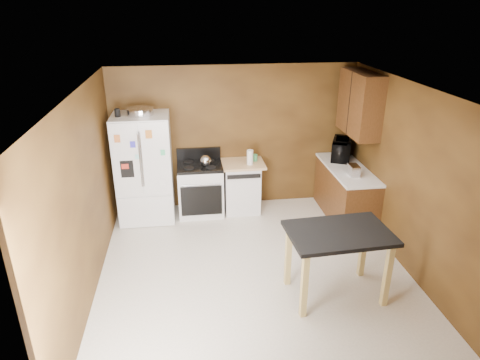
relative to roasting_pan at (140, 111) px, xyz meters
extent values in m
plane|color=silver|center=(1.54, -1.89, -1.85)|extent=(4.50, 4.50, 0.00)
plane|color=white|center=(1.54, -1.89, 0.65)|extent=(4.50, 4.50, 0.00)
plane|color=brown|center=(1.54, 0.36, -0.60)|extent=(4.20, 0.00, 4.20)
plane|color=brown|center=(1.54, -4.14, -0.60)|extent=(4.20, 0.00, 4.20)
plane|color=brown|center=(-0.56, -1.89, -0.60)|extent=(0.00, 4.50, 4.50)
plane|color=brown|center=(3.64, -1.89, -0.60)|extent=(0.00, 4.50, 4.50)
cylinder|color=silver|center=(0.00, 0.00, 0.00)|extent=(0.43, 0.43, 0.11)
cylinder|color=black|center=(-0.34, -0.08, 0.01)|extent=(0.08, 0.08, 0.13)
sphere|color=silver|center=(1.00, -0.05, -0.86)|extent=(0.19, 0.19, 0.19)
cylinder|color=white|center=(1.75, -0.04, -0.84)|extent=(0.14, 0.14, 0.25)
cylinder|color=#44B26B|center=(1.86, 0.13, -0.91)|extent=(0.13, 0.13, 0.11)
cube|color=silver|center=(3.30, -0.77, -0.87)|extent=(0.15, 0.24, 0.17)
imported|color=black|center=(3.38, 0.01, -0.79)|extent=(0.59, 0.68, 0.32)
cube|color=white|center=(-0.01, -0.01, -0.95)|extent=(0.90, 0.75, 1.80)
cube|color=white|center=(-0.24, -0.40, -0.67)|extent=(0.43, 0.02, 1.20)
cube|color=white|center=(0.21, -0.40, -0.67)|extent=(0.43, 0.02, 1.20)
cube|color=white|center=(-0.01, -0.40, -1.57)|extent=(0.88, 0.02, 0.54)
cube|color=black|center=(-0.24, -0.41, -0.80)|extent=(0.20, 0.01, 0.28)
cylinder|color=silver|center=(-0.03, -0.43, -0.65)|extent=(0.02, 0.02, 0.90)
cylinder|color=silver|center=(0.00, -0.43, -0.65)|extent=(0.02, 0.02, 0.90)
cube|color=orange|center=(-0.33, -0.43, -0.30)|extent=(0.09, 0.00, 0.12)
cube|color=#3832D7|center=(-0.11, -0.43, -0.40)|extent=(0.08, 0.00, 0.10)
cube|color=orange|center=(0.14, -0.43, -0.25)|extent=(0.10, 0.00, 0.13)
cube|color=#47C883|center=(0.33, -0.43, -0.55)|extent=(0.07, 0.00, 0.09)
cube|color=red|center=(-0.26, -0.43, -0.75)|extent=(0.11, 0.00, 0.08)
cube|color=white|center=(0.29, -0.43, -1.05)|extent=(0.09, 0.00, 0.10)
cube|color=#95E0DB|center=(-0.06, -0.43, -0.60)|extent=(0.07, 0.00, 0.07)
cube|color=white|center=(0.90, 0.04, -1.43)|extent=(0.76, 0.65, 0.85)
cube|color=black|center=(0.90, 0.04, -0.98)|extent=(0.76, 0.65, 0.05)
cube|color=black|center=(0.90, 0.33, -0.85)|extent=(0.76, 0.06, 0.20)
cube|color=black|center=(0.90, -0.30, -1.47)|extent=(0.68, 0.02, 0.52)
cylinder|color=silver|center=(0.90, -0.31, -1.18)|extent=(0.62, 0.02, 0.02)
cylinder|color=black|center=(0.72, 0.20, -0.95)|extent=(0.17, 0.17, 0.02)
cylinder|color=black|center=(1.08, 0.20, -0.95)|extent=(0.17, 0.17, 0.02)
cylinder|color=black|center=(0.72, -0.12, -0.95)|extent=(0.17, 0.17, 0.02)
cylinder|color=black|center=(1.08, -0.12, -0.95)|extent=(0.17, 0.17, 0.02)
cube|color=white|center=(1.62, 0.06, -1.43)|extent=(0.60, 0.60, 0.85)
cube|color=black|center=(1.62, -0.25, -1.09)|extent=(0.56, 0.02, 0.07)
cube|color=tan|center=(1.62, 0.06, -0.98)|extent=(0.78, 0.62, 0.04)
cube|color=brown|center=(3.34, -0.44, -1.42)|extent=(0.60, 1.55, 0.86)
cube|color=white|center=(3.34, -0.44, -0.97)|extent=(0.63, 1.58, 0.04)
cube|color=brown|center=(3.46, -0.34, 0.10)|extent=(0.35, 1.05, 1.00)
cube|color=black|center=(3.29, -0.34, 0.10)|extent=(0.01, 0.01, 1.00)
cube|color=black|center=(2.46, -2.47, -0.97)|extent=(1.27, 0.89, 0.05)
cube|color=tan|center=(1.93, -2.18, -1.41)|extent=(0.08, 0.08, 0.88)
cube|color=tan|center=(2.96, -2.12, -1.41)|extent=(0.08, 0.08, 0.88)
cube|color=tan|center=(1.96, -2.82, -1.41)|extent=(0.08, 0.08, 0.88)
cube|color=tan|center=(3.00, -2.76, -1.41)|extent=(0.08, 0.08, 0.88)
camera|label=1|loc=(0.69, -6.76, 1.62)|focal=32.00mm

